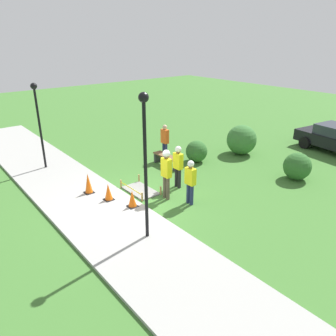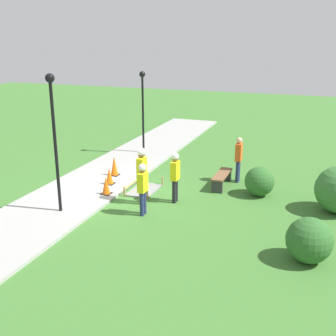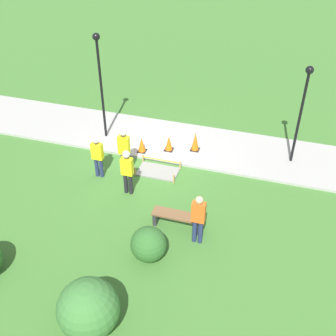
% 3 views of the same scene
% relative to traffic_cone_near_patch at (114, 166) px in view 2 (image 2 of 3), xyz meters
% --- Properties ---
extents(ground_plane, '(60.00, 60.00, 0.00)m').
position_rel_traffic_cone_near_patch_xyz_m(ground_plane, '(1.64, 1.09, -0.49)').
color(ground_plane, '#3D702D').
extents(sidewalk, '(28.00, 2.99, 0.10)m').
position_rel_traffic_cone_near_patch_xyz_m(sidewalk, '(1.64, -0.41, -0.44)').
color(sidewalk, '#9E9E99').
rests_on(sidewalk, ground_plane).
extents(wet_concrete_patch, '(1.53, 0.93, 0.36)m').
position_rel_traffic_cone_near_patch_xyz_m(wet_concrete_patch, '(0.99, 1.72, -0.46)').
color(wet_concrete_patch, gray).
rests_on(wet_concrete_patch, ground_plane).
extents(traffic_cone_near_patch, '(0.34, 0.34, 0.80)m').
position_rel_traffic_cone_near_patch_xyz_m(traffic_cone_near_patch, '(0.00, 0.00, 0.00)').
color(traffic_cone_near_patch, black).
rests_on(traffic_cone_near_patch, sidewalk).
extents(traffic_cone_far_patch, '(0.34, 0.34, 0.64)m').
position_rel_traffic_cone_near_patch_xyz_m(traffic_cone_far_patch, '(0.99, 0.31, -0.08)').
color(traffic_cone_far_patch, black).
rests_on(traffic_cone_far_patch, sidewalk).
extents(traffic_cone_sidewalk_edge, '(0.34, 0.34, 0.63)m').
position_rel_traffic_cone_near_patch_xyz_m(traffic_cone_sidewalk_edge, '(1.98, 0.70, -0.09)').
color(traffic_cone_sidewalk_edge, black).
rests_on(traffic_cone_sidewalk_edge, sidewalk).
extents(park_bench, '(1.64, 0.44, 0.51)m').
position_rel_traffic_cone_near_patch_xyz_m(park_bench, '(-0.50, 4.28, -0.14)').
color(park_bench, '#2D2D33').
rests_on(park_bench, ground_plane).
extents(worker_supervisor, '(0.40, 0.24, 1.69)m').
position_rel_traffic_cone_near_patch_xyz_m(worker_supervisor, '(2.97, 2.56, 0.50)').
color(worker_supervisor, navy).
rests_on(worker_supervisor, ground_plane).
extents(worker_assistant, '(0.40, 0.28, 1.95)m').
position_rel_traffic_cone_near_patch_xyz_m(worker_assistant, '(2.11, 2.15, 0.70)').
color(worker_assistant, brown).
rests_on(worker_assistant, ground_plane).
extents(worker_trainee, '(0.40, 0.25, 1.75)m').
position_rel_traffic_cone_near_patch_xyz_m(worker_trainee, '(1.60, 3.15, 0.55)').
color(worker_trainee, black).
rests_on(worker_trainee, ground_plane).
extents(bystander_in_orange_shirt, '(0.40, 0.23, 1.78)m').
position_rel_traffic_cone_near_patch_xyz_m(bystander_in_orange_shirt, '(-1.24, 4.73, 0.52)').
color(bystander_in_orange_shirt, navy).
rests_on(bystander_in_orange_shirt, ground_plane).
extents(lamppost_near, '(0.28, 0.28, 4.32)m').
position_rel_traffic_cone_near_patch_xyz_m(lamppost_near, '(3.82, 0.04, 2.39)').
color(lamppost_near, black).
rests_on(lamppost_near, sidewalk).
extents(lamppost_far, '(0.28, 0.28, 3.82)m').
position_rel_traffic_cone_near_patch_xyz_m(lamppost_far, '(-3.70, -0.35, 2.11)').
color(lamppost_far, black).
rests_on(lamppost_far, sidewalk).
extents(shrub_rounded_mid, '(1.17, 1.17, 1.17)m').
position_rel_traffic_cone_near_patch_xyz_m(shrub_rounded_mid, '(4.19, 7.63, 0.09)').
color(shrub_rounded_mid, '#2D6028').
rests_on(shrub_rounded_mid, ground_plane).
extents(shrub_rounded_far, '(1.05, 1.05, 1.05)m').
position_rel_traffic_cone_near_patch_xyz_m(shrub_rounded_far, '(-0.03, 5.75, 0.03)').
color(shrub_rounded_far, '#2D6028').
rests_on(shrub_rounded_far, ground_plane).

